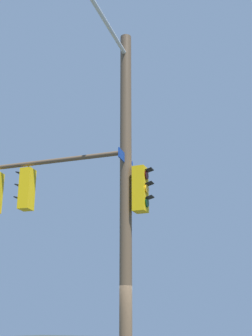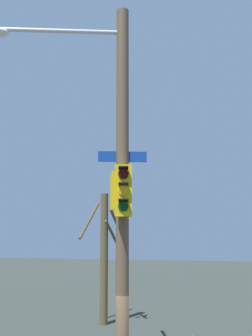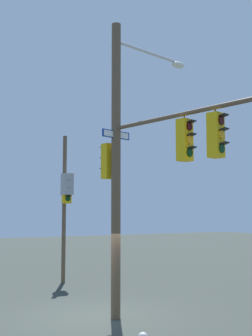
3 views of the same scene
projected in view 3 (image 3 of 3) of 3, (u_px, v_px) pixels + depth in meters
name	position (u px, v px, depth m)	size (l,w,h in m)	color
ground_plane	(96.00, 317.00, 12.99)	(80.00, 80.00, 0.00)	#303631
main_signal_pole_assembly	(135.00, 151.00, 12.80)	(3.73, 5.63, 9.05)	brown
secondary_pole_assembly	(66.00, 195.00, 19.40)	(0.43, 0.72, 6.60)	brown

